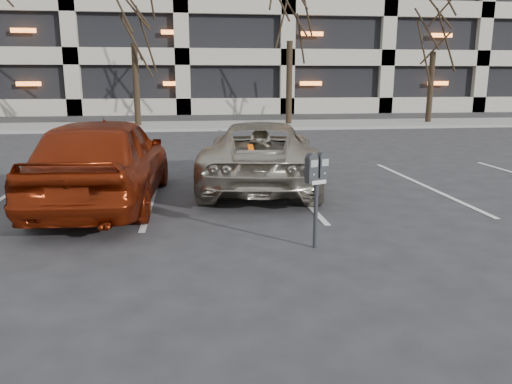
# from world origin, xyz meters

# --- Properties ---
(ground) EXTENTS (140.00, 140.00, 0.00)m
(ground) POSITION_xyz_m (0.00, 0.00, 0.00)
(ground) COLOR #28282B
(ground) RESTS_ON ground
(sidewalk) EXTENTS (80.00, 4.00, 0.12)m
(sidewalk) POSITION_xyz_m (0.00, 16.00, 0.06)
(sidewalk) COLOR gray
(sidewalk) RESTS_ON ground
(stall_lines) EXTENTS (16.90, 5.20, 0.00)m
(stall_lines) POSITION_xyz_m (-1.40, 2.30, 0.01)
(stall_lines) COLOR silver
(stall_lines) RESTS_ON ground
(tree_d) EXTENTS (3.38, 3.38, 7.69)m
(tree_d) POSITION_xyz_m (11.00, 16.00, 5.55)
(tree_d) COLOR black
(tree_d) RESTS_ON ground
(parking_meter) EXTENTS (0.34, 0.23, 1.25)m
(parking_meter) POSITION_xyz_m (0.95, -1.25, 0.96)
(parking_meter) COLOR black
(parking_meter) RESTS_ON ground
(suv_silver) EXTENTS (2.94, 5.12, 1.35)m
(suv_silver) POSITION_xyz_m (0.79, 2.76, 0.67)
(suv_silver) COLOR #AFA895
(suv_silver) RESTS_ON ground
(car_red) EXTENTS (2.16, 4.82, 1.61)m
(car_red) POSITION_xyz_m (-2.18, 1.54, 0.80)
(car_red) COLOR maroon
(car_red) RESTS_ON ground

